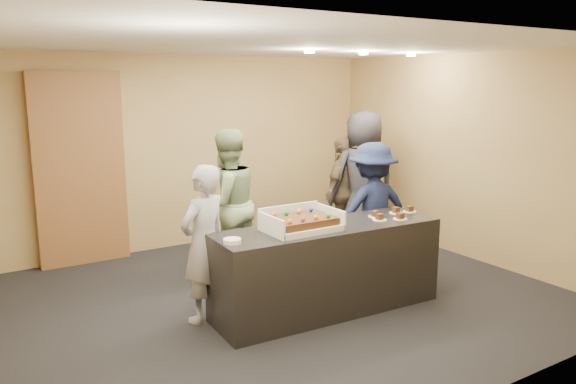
% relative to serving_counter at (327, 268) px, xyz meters
% --- Properties ---
extents(room, '(6.04, 6.00, 2.70)m').
position_rel_serving_counter_xyz_m(room, '(-0.33, 0.54, 0.90)').
color(room, black).
rests_on(room, ground).
extents(serving_counter, '(2.43, 0.81, 0.90)m').
position_rel_serving_counter_xyz_m(serving_counter, '(0.00, 0.00, 0.00)').
color(serving_counter, black).
rests_on(serving_counter, floor).
extents(storage_cabinet, '(1.12, 0.15, 2.46)m').
position_rel_serving_counter_xyz_m(storage_cabinet, '(-1.76, 2.95, 0.78)').
color(storage_cabinet, brown).
rests_on(storage_cabinet, floor).
extents(cake_box, '(0.72, 0.50, 0.21)m').
position_rel_serving_counter_xyz_m(cake_box, '(-0.32, 0.03, 0.50)').
color(cake_box, white).
rests_on(cake_box, serving_counter).
extents(sheet_cake, '(0.62, 0.42, 0.12)m').
position_rel_serving_counter_xyz_m(sheet_cake, '(-0.32, -0.00, 0.55)').
color(sheet_cake, '#3E240E').
rests_on(sheet_cake, cake_box).
extents(plate_stack, '(0.16, 0.16, 0.04)m').
position_rel_serving_counter_xyz_m(plate_stack, '(-1.10, -0.03, 0.47)').
color(plate_stack, white).
rests_on(plate_stack, serving_counter).
extents(slice_a, '(0.15, 0.15, 0.07)m').
position_rel_serving_counter_xyz_m(slice_a, '(0.60, -0.10, 0.47)').
color(slice_a, white).
rests_on(slice_a, serving_counter).
extents(slice_b, '(0.15, 0.15, 0.07)m').
position_rel_serving_counter_xyz_m(slice_b, '(0.66, 0.04, 0.47)').
color(slice_b, white).
rests_on(slice_b, serving_counter).
extents(slice_c, '(0.15, 0.15, 0.07)m').
position_rel_serving_counter_xyz_m(slice_c, '(0.81, -0.19, 0.47)').
color(slice_c, white).
rests_on(slice_c, serving_counter).
extents(slice_d, '(0.15, 0.15, 0.07)m').
position_rel_serving_counter_xyz_m(slice_d, '(0.96, 0.04, 0.47)').
color(slice_d, white).
rests_on(slice_d, serving_counter).
extents(slice_e, '(0.15, 0.15, 0.07)m').
position_rel_serving_counter_xyz_m(slice_e, '(1.14, 0.01, 0.47)').
color(slice_e, white).
rests_on(slice_e, serving_counter).
extents(person_server_grey, '(0.67, 0.56, 1.56)m').
position_rel_serving_counter_xyz_m(person_server_grey, '(-1.16, 0.45, 0.33)').
color(person_server_grey, '#98989D').
rests_on(person_server_grey, floor).
extents(person_sage_man, '(0.94, 0.77, 1.79)m').
position_rel_serving_counter_xyz_m(person_sage_man, '(-0.41, 1.48, 0.45)').
color(person_sage_man, gray).
rests_on(person_sage_man, floor).
extents(person_navy_man, '(1.14, 0.79, 1.63)m').
position_rel_serving_counter_xyz_m(person_navy_man, '(1.12, 0.62, 0.36)').
color(person_navy_man, '#171F41').
rests_on(person_navy_man, floor).
extents(person_brown_extra, '(1.00, 0.75, 1.58)m').
position_rel_serving_counter_xyz_m(person_brown_extra, '(1.62, 1.84, 0.34)').
color(person_brown_extra, brown).
rests_on(person_brown_extra, floor).
extents(person_dark_suit, '(1.07, 0.83, 1.94)m').
position_rel_serving_counter_xyz_m(person_dark_suit, '(1.79, 1.60, 0.52)').
color(person_dark_suit, '#28282E').
rests_on(person_dark_suit, floor).
extents(ceiling_spotlights, '(1.72, 0.12, 0.03)m').
position_rel_serving_counter_xyz_m(ceiling_spotlights, '(1.27, 1.04, 2.22)').
color(ceiling_spotlights, '#FFEAC6').
rests_on(ceiling_spotlights, ceiling).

